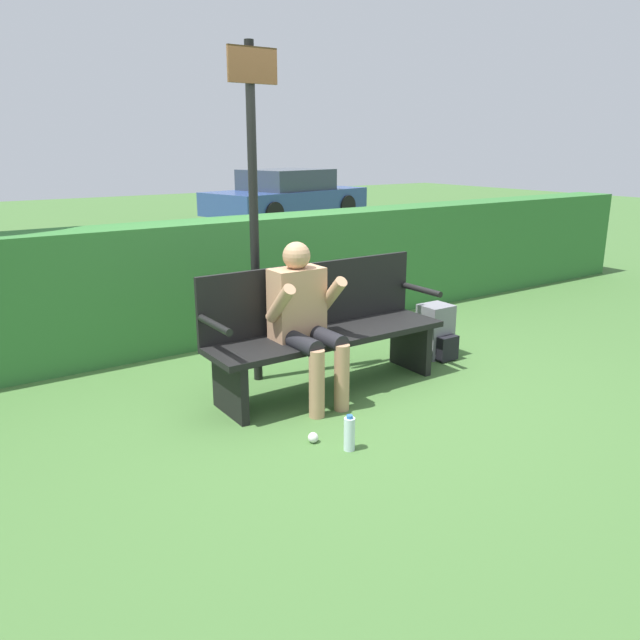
% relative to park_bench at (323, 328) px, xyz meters
% --- Properties ---
extents(ground_plane, '(40.00, 40.00, 0.00)m').
position_rel_park_bench_xyz_m(ground_plane, '(0.00, -0.08, -0.48)').
color(ground_plane, '#426B33').
extents(hedge_back, '(12.00, 0.51, 1.16)m').
position_rel_park_bench_xyz_m(hedge_back, '(0.00, 1.63, 0.10)').
color(hedge_back, '#337033').
rests_on(hedge_back, ground).
extents(park_bench, '(1.93, 0.50, 0.96)m').
position_rel_park_bench_xyz_m(park_bench, '(0.00, 0.00, 0.00)').
color(park_bench, black).
rests_on(park_bench, ground).
extents(person_seated, '(0.52, 0.58, 1.17)m').
position_rel_park_bench_xyz_m(person_seated, '(-0.25, -0.13, 0.17)').
color(person_seated, tan).
rests_on(person_seated, ground).
extents(backpack, '(0.26, 0.33, 0.48)m').
position_rel_park_bench_xyz_m(backpack, '(1.25, 0.03, -0.26)').
color(backpack, slate).
rests_on(backpack, ground).
extents(water_bottle, '(0.07, 0.07, 0.23)m').
position_rel_park_bench_xyz_m(water_bottle, '(-0.47, -0.97, -0.37)').
color(water_bottle, silver).
rests_on(water_bottle, ground).
extents(signpost, '(0.39, 0.09, 2.56)m').
position_rel_park_bench_xyz_m(signpost, '(-0.34, 0.42, 0.97)').
color(signpost, black).
rests_on(signpost, ground).
extents(parked_car, '(4.60, 2.79, 1.25)m').
position_rel_park_bench_xyz_m(parked_car, '(5.84, 10.14, 0.11)').
color(parked_car, '#2D4784').
rests_on(parked_car, ground).
extents(litter_crumple, '(0.07, 0.07, 0.07)m').
position_rel_park_bench_xyz_m(litter_crumple, '(-0.60, -0.76, -0.45)').
color(litter_crumple, silver).
rests_on(litter_crumple, ground).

